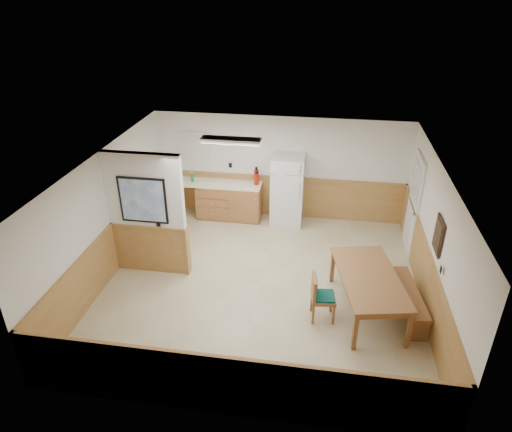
% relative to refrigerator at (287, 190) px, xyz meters
% --- Properties ---
extents(ground, '(6.00, 6.00, 0.00)m').
position_rel_refrigerator_xyz_m(ground, '(-0.23, -2.63, -0.84)').
color(ground, '#BEB289').
rests_on(ground, ground).
extents(ceiling, '(6.00, 6.00, 0.02)m').
position_rel_refrigerator_xyz_m(ceiling, '(-0.23, -2.63, 1.66)').
color(ceiling, silver).
rests_on(ceiling, back_wall).
extents(back_wall, '(6.00, 0.02, 2.50)m').
position_rel_refrigerator_xyz_m(back_wall, '(-0.23, 0.37, 0.41)').
color(back_wall, white).
rests_on(back_wall, ground).
extents(right_wall, '(0.02, 6.00, 2.50)m').
position_rel_refrigerator_xyz_m(right_wall, '(2.77, -2.63, 0.41)').
color(right_wall, white).
rests_on(right_wall, ground).
extents(left_wall, '(0.02, 6.00, 2.50)m').
position_rel_refrigerator_xyz_m(left_wall, '(-3.23, -2.63, 0.41)').
color(left_wall, white).
rests_on(left_wall, ground).
extents(wainscot_back, '(6.00, 0.04, 1.00)m').
position_rel_refrigerator_xyz_m(wainscot_back, '(-0.23, 0.35, -0.34)').
color(wainscot_back, '#AF8746').
rests_on(wainscot_back, ground).
extents(wainscot_right, '(0.04, 6.00, 1.00)m').
position_rel_refrigerator_xyz_m(wainscot_right, '(2.75, -2.63, -0.34)').
color(wainscot_right, '#AF8746').
rests_on(wainscot_right, ground).
extents(wainscot_left, '(0.04, 6.00, 1.00)m').
position_rel_refrigerator_xyz_m(wainscot_left, '(-3.21, -2.63, -0.34)').
color(wainscot_left, '#AF8746').
rests_on(wainscot_left, ground).
extents(partition_wall, '(1.50, 0.20, 2.50)m').
position_rel_refrigerator_xyz_m(partition_wall, '(-2.48, -2.43, 0.39)').
color(partition_wall, white).
rests_on(partition_wall, ground).
extents(kitchen_counter, '(2.20, 0.61, 1.00)m').
position_rel_refrigerator_xyz_m(kitchen_counter, '(-1.44, 0.05, -0.38)').
color(kitchen_counter, '#9F6938').
rests_on(kitchen_counter, ground).
extents(exterior_door, '(0.07, 1.02, 2.15)m').
position_rel_refrigerator_xyz_m(exterior_door, '(2.73, -0.73, 0.21)').
color(exterior_door, silver).
rests_on(exterior_door, ground).
extents(kitchen_window, '(0.80, 0.04, 1.00)m').
position_rel_refrigerator_xyz_m(kitchen_window, '(-2.33, 0.35, 0.71)').
color(kitchen_window, silver).
rests_on(kitchen_window, back_wall).
extents(wall_painting, '(0.04, 0.50, 0.60)m').
position_rel_refrigerator_xyz_m(wall_painting, '(2.73, -2.93, 0.71)').
color(wall_painting, '#332014').
rests_on(wall_painting, right_wall).
extents(fluorescent_fixture, '(1.20, 0.30, 0.09)m').
position_rel_refrigerator_xyz_m(fluorescent_fixture, '(-1.03, -1.33, 1.60)').
color(fluorescent_fixture, silver).
rests_on(fluorescent_fixture, ceiling).
extents(refrigerator, '(0.74, 0.72, 1.68)m').
position_rel_refrigerator_xyz_m(refrigerator, '(0.00, 0.00, 0.00)').
color(refrigerator, white).
rests_on(refrigerator, ground).
extents(dining_table, '(1.35, 2.11, 0.75)m').
position_rel_refrigerator_xyz_m(dining_table, '(1.71, -3.11, -0.18)').
color(dining_table, brown).
rests_on(dining_table, ground).
extents(dining_bench, '(0.53, 1.57, 0.45)m').
position_rel_refrigerator_xyz_m(dining_bench, '(2.43, -3.02, -0.50)').
color(dining_bench, brown).
rests_on(dining_bench, ground).
extents(dining_chair, '(0.60, 0.45, 0.85)m').
position_rel_refrigerator_xyz_m(dining_chair, '(0.88, -3.41, -0.35)').
color(dining_chair, brown).
rests_on(dining_chair, ground).
extents(fire_extinguisher, '(0.15, 0.15, 0.45)m').
position_rel_refrigerator_xyz_m(fire_extinguisher, '(-0.75, 0.10, 0.25)').
color(fire_extinguisher, '#B41B09').
rests_on(fire_extinguisher, kitchen_counter).
extents(soap_bottle, '(0.08, 0.08, 0.22)m').
position_rel_refrigerator_xyz_m(soap_bottle, '(-2.30, 0.01, 0.17)').
color(soap_bottle, '#198A34').
rests_on(soap_bottle, kitchen_counter).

